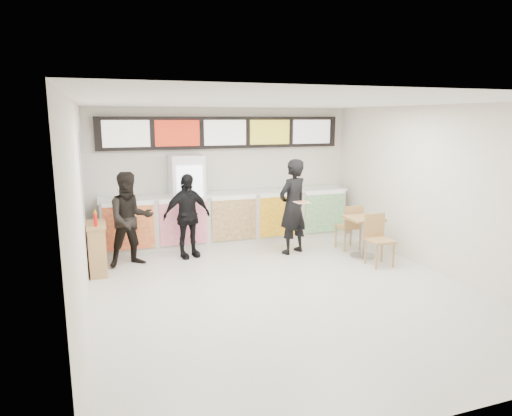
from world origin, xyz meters
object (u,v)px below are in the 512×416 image
drinks_fridge (187,201)px  customer_main (293,207)px  customer_left (130,219)px  condiment_ledge (98,248)px  service_counter (229,218)px  customer_mid (187,216)px  cafe_table (363,229)px

drinks_fridge → customer_main: 2.29m
customer_main → customer_left: (-3.21, 0.27, -0.08)m
condiment_ledge → service_counter: bearing=22.7°
customer_left → condiment_ledge: (-0.62, -0.25, -0.43)m
drinks_fridge → customer_mid: drinks_fridge is taller
service_counter → cafe_table: 2.96m
customer_left → customer_main: bearing=-16.2°
drinks_fridge → condiment_ledge: bearing=-147.6°
service_counter → customer_mid: (-1.10, -0.76, 0.28)m
service_counter → drinks_fridge: size_ratio=2.78×
drinks_fridge → customer_mid: bearing=-101.9°
drinks_fridge → customer_left: size_ratio=1.12×
customer_main → cafe_table: size_ratio=1.17×
service_counter → drinks_fridge: drinks_fridge is taller
service_counter → customer_main: size_ratio=2.84×
cafe_table → customer_left: bearing=168.7°
service_counter → customer_mid: bearing=-145.4°
customer_main → customer_mid: size_ratio=1.16×
drinks_fridge → cafe_table: (3.18, -1.94, -0.43)m
drinks_fridge → condiment_ledge: drinks_fridge is taller
customer_main → cafe_table: bearing=126.6°
drinks_fridge → cafe_table: 3.75m
customer_mid → cafe_table: customer_mid is taller
customer_left → condiment_ledge: 0.79m
cafe_table → condiment_ledge: size_ratio=1.53×
drinks_fridge → condiment_ledge: (-1.89, -1.20, -0.53)m
customer_mid → customer_left: bearing=175.9°
service_counter → customer_left: customer_left is taller
service_counter → drinks_fridge: bearing=179.0°
customer_left → cafe_table: size_ratio=1.07×
cafe_table → service_counter: bearing=140.7°
customer_main → drinks_fridge: bearing=-55.1°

